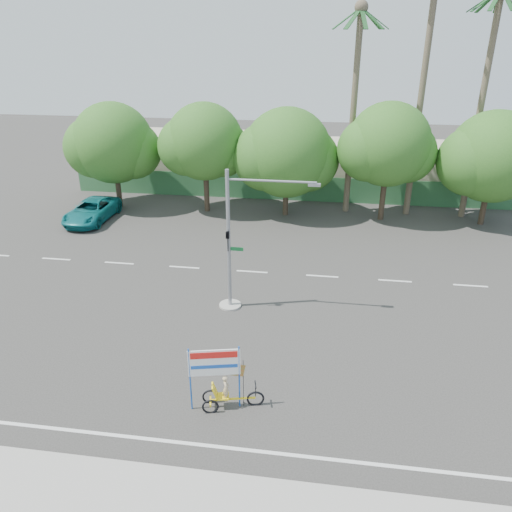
# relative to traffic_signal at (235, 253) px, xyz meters

# --- Properties ---
(ground) EXTENTS (120.00, 120.00, 0.00)m
(ground) POSITION_rel_traffic_signal_xyz_m (2.20, -3.98, -2.92)
(ground) COLOR #33302D
(ground) RESTS_ON ground
(sidewalk_near) EXTENTS (50.00, 2.40, 0.12)m
(sidewalk_near) POSITION_rel_traffic_signal_xyz_m (2.20, -11.48, -2.86)
(sidewalk_near) COLOR gray
(sidewalk_near) RESTS_ON ground
(fence) EXTENTS (38.00, 0.08, 2.00)m
(fence) POSITION_rel_traffic_signal_xyz_m (2.20, 17.52, -1.92)
(fence) COLOR #336B3D
(fence) RESTS_ON ground
(building_left) EXTENTS (12.00, 8.00, 4.00)m
(building_left) POSITION_rel_traffic_signal_xyz_m (-7.80, 22.02, -0.92)
(building_left) COLOR beige
(building_left) RESTS_ON ground
(building_right) EXTENTS (14.00, 8.00, 3.60)m
(building_right) POSITION_rel_traffic_signal_xyz_m (10.20, 22.02, -1.12)
(building_right) COLOR beige
(building_right) RESTS_ON ground
(tree_far_left) EXTENTS (7.14, 6.00, 7.96)m
(tree_far_left) POSITION_rel_traffic_signal_xyz_m (-11.85, 14.02, 1.84)
(tree_far_left) COLOR #473828
(tree_far_left) RESTS_ON ground
(tree_left) EXTENTS (6.66, 5.60, 8.07)m
(tree_left) POSITION_rel_traffic_signal_xyz_m (-4.85, 14.02, 2.14)
(tree_left) COLOR #473828
(tree_left) RESTS_ON ground
(tree_center) EXTENTS (7.62, 6.40, 7.85)m
(tree_center) POSITION_rel_traffic_signal_xyz_m (1.14, 14.02, 1.55)
(tree_center) COLOR #473828
(tree_center) RESTS_ON ground
(tree_right) EXTENTS (6.90, 5.80, 8.36)m
(tree_right) POSITION_rel_traffic_signal_xyz_m (8.15, 14.02, 2.32)
(tree_right) COLOR #473828
(tree_right) RESTS_ON ground
(tree_far_right) EXTENTS (7.38, 6.20, 7.94)m
(tree_far_right) POSITION_rel_traffic_signal_xyz_m (15.15, 14.02, 1.73)
(tree_far_right) COLOR #473828
(tree_far_right) RESTS_ON ground
(palm_tall) EXTENTS (3.73, 3.79, 17.45)m
(palm_tall) POSITION_rel_traffic_signal_xyz_m (10.20, 15.52, 7.55)
(palm_tall) COLOR #70604C
(palm_tall) RESTS_ON ground
(palm_mid) EXTENTS (3.73, 3.79, 15.45)m
(palm_mid) POSITION_rel_traffic_signal_xyz_m (14.20, 15.52, 6.48)
(palm_mid) COLOR #70604C
(palm_mid) RESTS_ON ground
(palm_short) EXTENTS (3.73, 3.79, 14.45)m
(palm_short) POSITION_rel_traffic_signal_xyz_m (5.70, 15.52, 5.94)
(palm_short) COLOR #70604C
(palm_short) RESTS_ON ground
(traffic_signal) EXTENTS (4.72, 1.10, 7.00)m
(traffic_signal) POSITION_rel_traffic_signal_xyz_m (0.00, 0.00, 0.00)
(traffic_signal) COLOR gray
(traffic_signal) RESTS_ON ground
(trike_billboard) EXTENTS (2.66, 0.95, 2.66)m
(trike_billboard) POSITION_rel_traffic_signal_xyz_m (0.84, -7.26, -1.85)
(trike_billboard) COLOR black
(trike_billboard) RESTS_ON ground
(pickup_truck) EXTENTS (2.66, 5.55, 1.53)m
(pickup_truck) POSITION_rel_traffic_signal_xyz_m (-12.52, 10.66, -2.16)
(pickup_truck) COLOR #106E71
(pickup_truck) RESTS_ON ground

